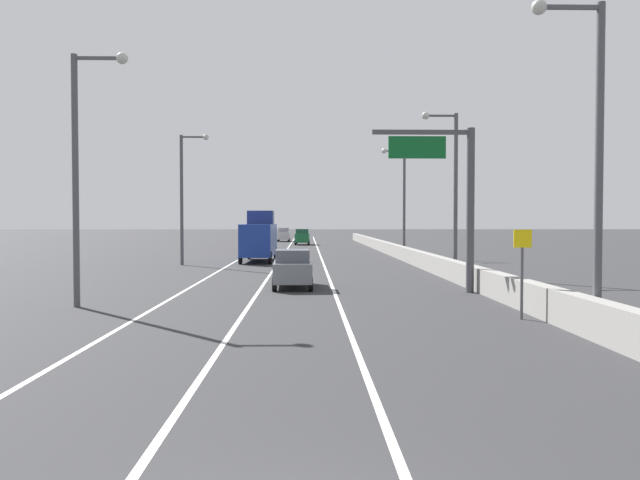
{
  "coord_description": "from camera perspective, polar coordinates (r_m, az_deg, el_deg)",
  "views": [
    {
      "loc": [
        0.24,
        -6.04,
        3.31
      ],
      "look_at": [
        1.27,
        43.03,
        1.77
      ],
      "focal_mm": 35.4,
      "sensor_mm": 36.0,
      "label": 1
    }
  ],
  "objects": [
    {
      "name": "lamp_post_right_near",
      "position": [
        20.01,
        23.24,
        8.12
      ],
      "size": [
        2.14,
        0.44,
        9.64
      ],
      "color": "#4C4C51",
      "rests_on": "ground_plane"
    },
    {
      "name": "car_red_3",
      "position": [
        72.93,
        -6.44,
        -0.01
      ],
      "size": [
        1.9,
        4.7,
        2.05
      ],
      "color": "red",
      "rests_on": "ground_plane"
    },
    {
      "name": "lane_stripe_left",
      "position": [
        61.39,
        -6.56,
        -1.3
      ],
      "size": [
        0.16,
        130.0,
        0.0
      ],
      "primitive_type": "cube",
      "color": "silver",
      "rests_on": "ground_plane"
    },
    {
      "name": "ground_plane",
      "position": [
        70.11,
        -1.39,
        -0.91
      ],
      "size": [
        320.0,
        320.0,
        0.0
      ],
      "primitive_type": "plane",
      "color": "#2D2D30"
    },
    {
      "name": "lamp_post_right_third",
      "position": [
        56.32,
        7.35,
        4.08
      ],
      "size": [
        2.14,
        0.44,
        9.64
      ],
      "color": "#4C4C51",
      "rests_on": "ground_plane"
    },
    {
      "name": "speed_advisory_sign",
      "position": [
        22.01,
        17.8,
        -2.31
      ],
      "size": [
        0.6,
        0.11,
        3.0
      ],
      "color": "#4C4C51",
      "rests_on": "ground_plane"
    },
    {
      "name": "box_truck",
      "position": [
        50.81,
        -5.53,
        0.16
      ],
      "size": [
        2.57,
        7.61,
        4.09
      ],
      "color": "navy",
      "rests_on": "ground_plane"
    },
    {
      "name": "lamp_post_right_second",
      "position": [
        37.91,
        11.77,
        5.17
      ],
      "size": [
        2.14,
        0.44,
        9.64
      ],
      "color": "#4C4C51",
      "rests_on": "ground_plane"
    },
    {
      "name": "lamp_post_left_mid",
      "position": [
        47.54,
        -12.09,
        4.48
      ],
      "size": [
        2.14,
        0.44,
        9.64
      ],
      "color": "#4C4C51",
      "rests_on": "ground_plane"
    },
    {
      "name": "car_silver_2",
      "position": [
        98.3,
        -3.3,
        0.49
      ],
      "size": [
        1.88,
        4.5,
        2.13
      ],
      "color": "#B7B7BC",
      "rests_on": "ground_plane"
    },
    {
      "name": "lane_stripe_right",
      "position": [
        61.14,
        -0.02,
        -1.3
      ],
      "size": [
        0.16,
        130.0,
        0.0
      ],
      "primitive_type": "cube",
      "color": "silver",
      "rests_on": "ground_plane"
    },
    {
      "name": "lane_stripe_center",
      "position": [
        61.17,
        -3.3,
        -1.3
      ],
      "size": [
        0.16,
        130.0,
        0.0
      ],
      "primitive_type": "cube",
      "color": "silver",
      "rests_on": "ground_plane"
    },
    {
      "name": "car_green_0",
      "position": [
        85.0,
        -1.61,
        0.29
      ],
      "size": [
        2.04,
        4.41,
        2.14
      ],
      "color": "#196033",
      "rests_on": "ground_plane"
    },
    {
      "name": "overhead_sign_gantry",
      "position": [
        29.38,
        12.06,
        4.53
      ],
      "size": [
        4.68,
        0.36,
        7.5
      ],
      "color": "#47474C",
      "rests_on": "ground_plane"
    },
    {
      "name": "jersey_barrier_right",
      "position": [
        46.82,
        8.72,
        -1.6
      ],
      "size": [
        0.6,
        120.0,
        1.1
      ],
      "primitive_type": "cube",
      "color": "gray",
      "rests_on": "ground_plane"
    },
    {
      "name": "car_gray_1",
      "position": [
        30.89,
        -2.51,
        -2.6
      ],
      "size": [
        1.99,
        4.28,
        1.88
      ],
      "color": "slate",
      "rests_on": "ground_plane"
    },
    {
      "name": "lamp_post_left_near",
      "position": [
        25.67,
        -20.69,
        6.72
      ],
      "size": [
        2.14,
        0.44,
        9.64
      ],
      "color": "#4C4C51",
      "rests_on": "ground_plane"
    }
  ]
}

